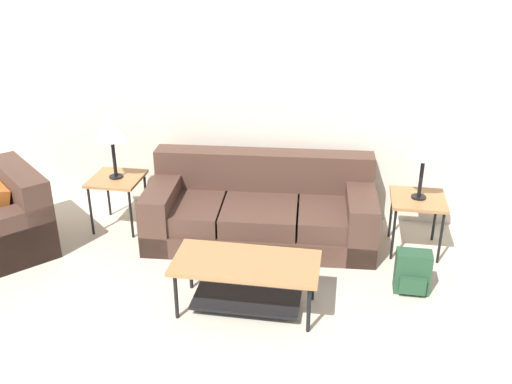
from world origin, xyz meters
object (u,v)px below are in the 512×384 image
table_lamp_right (425,147)px  backpack (412,273)px  side_table_right (418,203)px  table_lamp_left (111,130)px  coffee_table (246,274)px  side_table_left (117,182)px  couch (261,211)px

table_lamp_right → backpack: 1.16m
side_table_right → table_lamp_left: bearing=-180.0°
coffee_table → table_lamp_right: bearing=40.4°
coffee_table → side_table_left: bearing=142.2°
side_table_right → table_lamp_right: bearing=-97.1°
couch → side_table_left: (-1.51, -0.01, 0.21)m
couch → table_lamp_left: table_lamp_left is taller
coffee_table → backpack: bearing=19.5°
coffee_table → side_table_right: (1.45, 1.23, 0.17)m
couch → backpack: (1.45, -0.75, -0.11)m
backpack → side_table_right: bearing=84.3°
table_lamp_left → couch: bearing=0.2°
side_table_left → table_lamp_left: (0.00, -0.00, 0.57)m
couch → coffee_table: couch is taller
couch → backpack: 1.63m
table_lamp_right → table_lamp_left: bearing=180.0°
coffee_table → backpack: 1.46m
side_table_left → side_table_right: (3.03, 0.00, 0.00)m
table_lamp_left → table_lamp_right: 3.03m
side_table_right → backpack: 0.81m
table_lamp_left → backpack: table_lamp_left is taller
coffee_table → side_table_right: bearing=40.4°
couch → table_lamp_right: table_lamp_right is taller
coffee_table → side_table_left: side_table_left is taller
side_table_right → table_lamp_left: (-3.03, -0.00, 0.57)m
side_table_left → backpack: size_ratio=1.46×
coffee_table → table_lamp_right: (1.45, 1.23, 0.74)m
coffee_table → side_table_left: size_ratio=2.11×
backpack → side_table_left: bearing=165.9°
couch → side_table_right: bearing=-0.2°
side_table_left → coffee_table: bearing=-37.8°
couch → side_table_right: 1.53m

